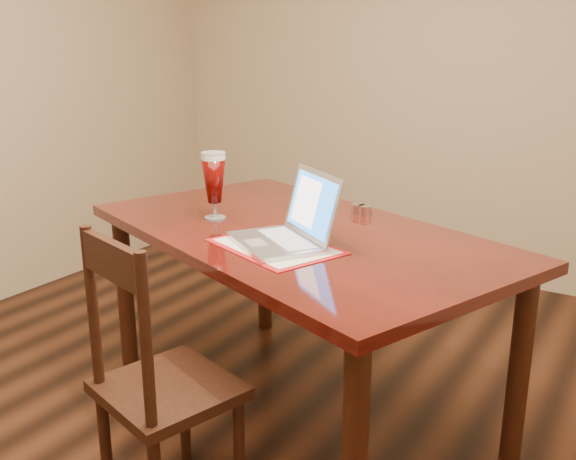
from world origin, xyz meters
The scene contains 2 objects.
dining_table centered at (-0.05, 0.44, 0.73)m, with size 2.00×1.55×1.11m.
dining_chair centered at (-0.13, -0.29, 0.47)m, with size 0.52×0.51×0.99m.
Camera 1 is at (1.22, -1.66, 1.54)m, focal length 40.00 mm.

